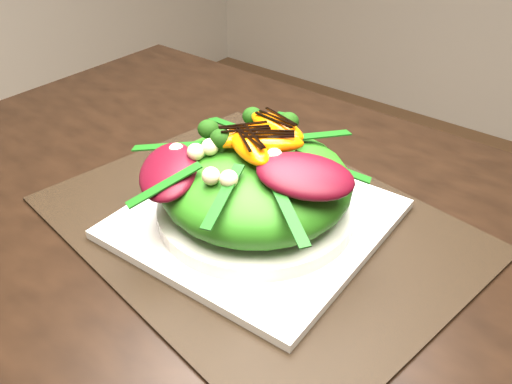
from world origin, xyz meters
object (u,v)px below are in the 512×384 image
Objects in this scene: orange_segment at (256,135)px; plate_base at (256,219)px; placemat at (256,223)px; salad_bowl at (256,209)px; lettuce_mound at (256,182)px.

plate_base is at bearing -51.32° from orange_segment.
salad_bowl is at bearing -90.00° from placemat.
lettuce_mound is (0.00, 0.00, 0.05)m from plate_base.
salad_bowl is 0.04m from lettuce_mound.
lettuce_mound reaches higher than plate_base.
lettuce_mound is (0.00, 0.00, 0.04)m from salad_bowl.
plate_base is at bearing 0.00° from placemat.
salad_bowl reaches higher than plate_base.
lettuce_mound is at bearing -51.32° from orange_segment.
placemat is 0.10m from orange_segment.
orange_segment is at bearing 128.68° from plate_base.
lettuce_mound reaches higher than salad_bowl.
plate_base is 0.05m from lettuce_mound.
orange_segment is (-0.01, 0.01, 0.05)m from lettuce_mound.
placemat is 1.73× the size of plate_base.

